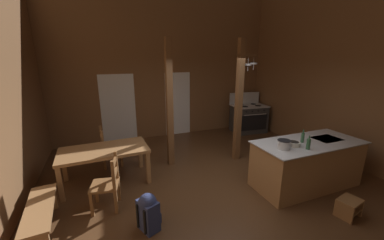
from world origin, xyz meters
TOP-DOWN VIEW (x-y plane):
  - ground_plane at (0.00, 0.00)m, footprint 7.64×8.04m
  - wall_back at (0.00, 3.69)m, footprint 7.64×0.14m
  - wall_right at (3.49, 0.00)m, footprint 0.14×8.04m
  - glazed_door_back_left at (-1.54, 3.62)m, footprint 1.00×0.01m
  - glazed_panel_back_right at (0.34, 3.62)m, footprint 0.84×0.01m
  - kitchen_island at (1.67, -0.41)m, footprint 2.17×0.97m
  - stove_range at (2.69, 2.95)m, footprint 1.21×0.91m
  - support_post_with_pot_rack at (1.09, 1.19)m, footprint 0.51×0.17m
  - support_post_center at (-0.56, 1.54)m, footprint 0.14×0.14m
  - step_stool at (1.57, -1.40)m, footprint 0.40×0.34m
  - dining_table at (-2.05, 1.21)m, footprint 1.73×0.95m
  - ladderback_chair_near_window at (-2.04, 0.30)m, footprint 0.52×0.52m
  - ladderback_chair_by_post at (-1.94, 2.01)m, footprint 0.47×0.47m
  - bench_along_left_wall at (-2.99, 0.05)m, footprint 0.45×1.28m
  - backpack at (-1.52, -0.47)m, footprint 0.37×0.38m
  - stockpot_on_counter at (0.95, -0.50)m, footprint 0.30×0.23m
  - mixing_bowl_on_counter at (1.22, -0.46)m, footprint 0.22×0.22m
  - bottle_tall_on_counter at (1.51, -0.39)m, footprint 0.06×0.06m
  - bottle_short_on_counter at (1.33, -0.68)m, footprint 0.07×0.07m

SIDE VIEW (x-z plane):
  - ground_plane at x=0.00m, z-range -0.10..0.00m
  - step_stool at x=1.57m, z-range 0.03..0.33m
  - bench_along_left_wall at x=-2.99m, z-range 0.08..0.52m
  - backpack at x=-1.52m, z-range 0.02..0.61m
  - ladderback_chair_near_window at x=-2.04m, z-range -0.02..0.93m
  - ladderback_chair_by_post at x=-1.94m, z-range -0.02..0.93m
  - kitchen_island at x=1.67m, z-range 0.00..0.93m
  - stove_range at x=2.69m, z-range -0.18..1.14m
  - dining_table at x=-2.05m, z-range 0.28..1.02m
  - mixing_bowl_on_counter at x=1.22m, z-range 0.94..1.02m
  - stockpot_on_counter at x=0.95m, z-range 0.94..1.10m
  - glazed_door_back_left at x=-1.54m, z-range 0.00..2.05m
  - glazed_panel_back_right at x=0.34m, z-range 0.00..2.05m
  - bottle_short_on_counter at x=1.33m, z-range 0.91..1.16m
  - bottle_tall_on_counter at x=1.51m, z-range 0.91..1.16m
  - support_post_center at x=-0.56m, z-range 0.00..2.95m
  - support_post_with_pot_rack at x=1.09m, z-range 0.08..3.02m
  - wall_back at x=0.00m, z-range 0.00..4.60m
  - wall_right at x=3.49m, z-range 0.00..4.60m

